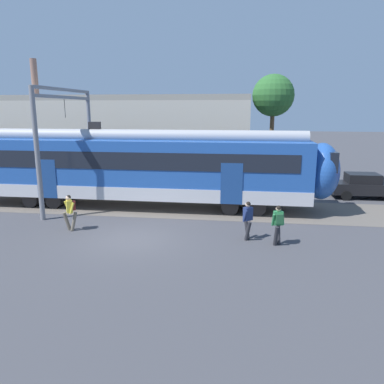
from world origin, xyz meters
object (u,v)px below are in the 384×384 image
Objects in this scene: pedestrian_navy at (248,218)px; parked_car_black at (364,186)px; commuter_train at (2,164)px; pedestrian_yellow at (70,209)px; pedestrian_green at (278,222)px.

pedestrian_navy reaches higher than parked_car_black.
pedestrian_navy is 0.41× the size of parked_car_black.
commuter_train reaches higher than pedestrian_yellow.
pedestrian_green is at bearing -18.69° from commuter_train.
pedestrian_navy is 11.22m from parked_car_black.
pedestrian_yellow is at bearing 179.02° from pedestrian_navy.
commuter_train is 22.83× the size of pedestrian_navy.
pedestrian_yellow is 9.18m from pedestrian_green.
pedestrian_green is (1.21, -0.50, 0.03)m from pedestrian_navy.
pedestrian_navy is (7.95, -0.14, -0.03)m from pedestrian_yellow.
commuter_train is at bearing 161.31° from pedestrian_green.
pedestrian_yellow is at bearing -36.06° from commuter_train.
pedestrian_green is at bearing -3.98° from pedestrian_yellow.
commuter_train is at bearing 143.94° from pedestrian_yellow.
pedestrian_navy is 1.00× the size of pedestrian_green.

